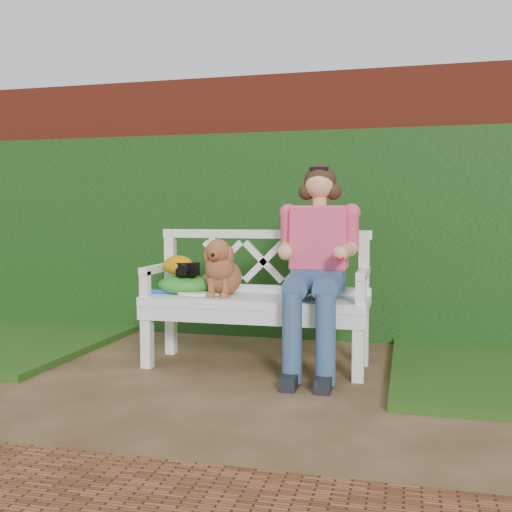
# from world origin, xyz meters

# --- Properties ---
(ground) EXTENTS (60.00, 60.00, 0.00)m
(ground) POSITION_xyz_m (0.00, 0.00, 0.00)
(ground) COLOR #422A18
(brick_wall) EXTENTS (10.00, 0.30, 2.20)m
(brick_wall) POSITION_xyz_m (0.00, 1.90, 1.10)
(brick_wall) COLOR maroon
(brick_wall) RESTS_ON ground
(ivy_hedge) EXTENTS (10.00, 0.18, 1.70)m
(ivy_hedge) POSITION_xyz_m (0.00, 1.68, 0.85)
(ivy_hedge) COLOR #275A1A
(ivy_hedge) RESTS_ON ground
(garden_bench) EXTENTS (1.64, 0.79, 0.48)m
(garden_bench) POSITION_xyz_m (0.21, 0.65, 0.24)
(garden_bench) COLOR white
(garden_bench) RESTS_ON ground
(seated_woman) EXTENTS (0.78, 0.89, 1.30)m
(seated_woman) POSITION_xyz_m (0.63, 0.63, 0.65)
(seated_woman) COLOR #CA3541
(seated_woman) RESTS_ON ground
(dog) EXTENTS (0.37, 0.42, 0.39)m
(dog) POSITION_xyz_m (-0.02, 0.61, 0.68)
(dog) COLOR #A76F3B
(dog) RESTS_ON garden_bench
(tennis_racket) EXTENTS (0.64, 0.39, 0.03)m
(tennis_racket) POSITION_xyz_m (-0.21, 0.61, 0.49)
(tennis_racket) COLOR beige
(tennis_racket) RESTS_ON garden_bench
(green_bag) EXTENTS (0.41, 0.33, 0.13)m
(green_bag) POSITION_xyz_m (-0.31, 0.66, 0.54)
(green_bag) COLOR #167E28
(green_bag) RESTS_ON garden_bench
(camera_item) EXTENTS (0.15, 0.12, 0.09)m
(camera_item) POSITION_xyz_m (-0.27, 0.62, 0.65)
(camera_item) COLOR black
(camera_item) RESTS_ON green_bag
(baseball_glove) EXTENTS (0.25, 0.21, 0.13)m
(baseball_glove) POSITION_xyz_m (-0.35, 0.66, 0.68)
(baseball_glove) COLOR #BD7D05
(baseball_glove) RESTS_ON green_bag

